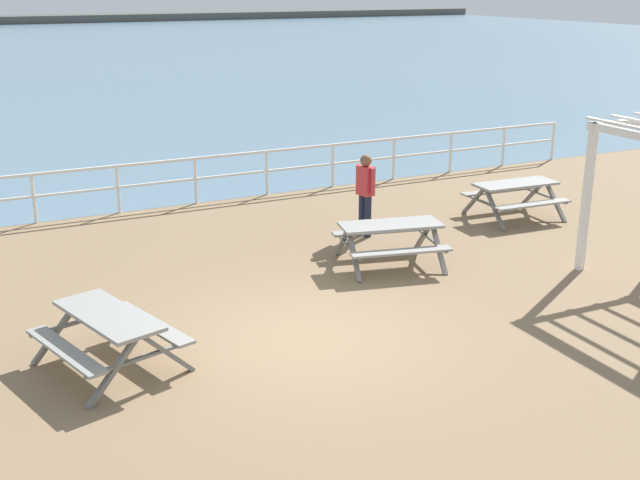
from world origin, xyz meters
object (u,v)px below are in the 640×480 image
object	(u,v)px
picnic_table_near_left	(109,327)
visitor	(365,190)
picnic_table_mid_centre	(515,191)
picnic_table_near_right	(390,234)

from	to	relation	value
picnic_table_near_left	visitor	world-z (taller)	visitor
picnic_table_mid_centre	picnic_table_near_right	bearing A→B (deg)	-157.45
picnic_table_near_left	picnic_table_mid_centre	size ratio (longest dim) A/B	1.14
picnic_table_mid_centre	picnic_table_near_left	bearing A→B (deg)	-157.83
visitor	picnic_table_near_right	bearing A→B (deg)	65.42
picnic_table_near_right	visitor	world-z (taller)	visitor
picnic_table_near_left	picnic_table_near_right	distance (m)	5.70
picnic_table_near_right	picnic_table_mid_centre	bearing A→B (deg)	32.36
visitor	picnic_table_mid_centre	bearing A→B (deg)	165.19
picnic_table_near_left	visitor	xyz separation A→B (m)	(5.85, 3.52, 0.36)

